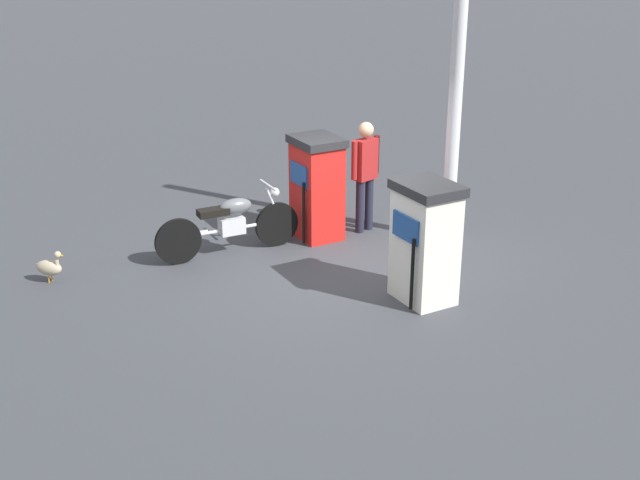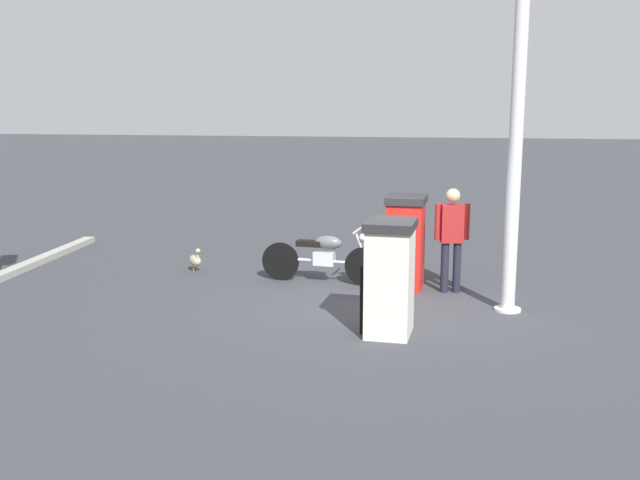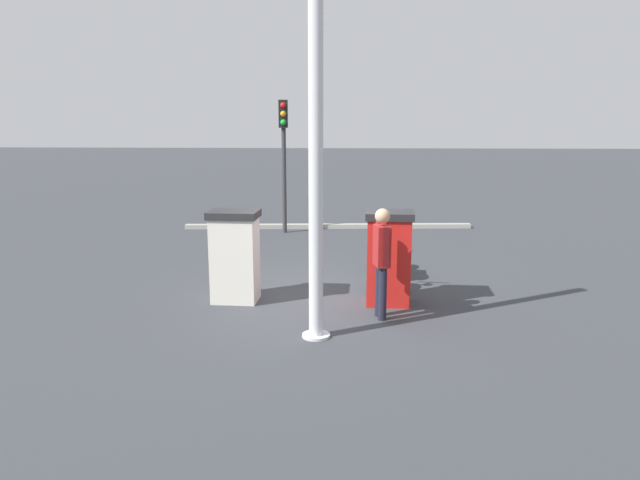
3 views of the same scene
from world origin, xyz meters
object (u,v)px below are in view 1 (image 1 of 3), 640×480
Objects in this scene: attendant_person at (365,169)px; fuel_pump_near at (317,187)px; canopy_support_pole at (456,88)px; fuel_pump_far at (425,242)px; motorcycle_near_pump at (230,223)px; wandering_duck at (49,267)px.

fuel_pump_near is at bearing -11.62° from attendant_person.
fuel_pump_far is at bearing 41.88° from canopy_support_pole.
motorcycle_near_pump is 1.26× the size of attendant_person.
wandering_duck is at bearing -6.50° from fuel_pump_near.
canopy_support_pole reaches higher than fuel_pump_far.
fuel_pump_far reaches higher than wandering_duck.
fuel_pump_far is 0.71× the size of motorcycle_near_pump.
motorcycle_near_pump is 2.25m from attendant_person.
fuel_pump_far is 3.02m from motorcycle_near_pump.
motorcycle_near_pump is (1.41, -2.65, -0.31)m from fuel_pump_far.
attendant_person is 1.84m from canopy_support_pole.
canopy_support_pole is at bearing 145.96° from fuel_pump_near.
attendant_person is (-0.77, 0.16, 0.20)m from fuel_pump_near.
canopy_support_pole is (-1.64, 1.11, 1.51)m from fuel_pump_near.
canopy_support_pole reaches higher than motorcycle_near_pump.
attendant_person is (-2.18, 0.22, 0.51)m from motorcycle_near_pump.
wandering_duck is (3.91, -0.45, -0.57)m from fuel_pump_near.
fuel_pump_near is 0.91× the size of attendant_person.
wandering_duck is at bearing -8.66° from motorcycle_near_pump.
canopy_support_pole reaches higher than fuel_pump_near.
fuel_pump_far is 0.90× the size of attendant_person.
wandering_duck is at bearing -7.35° from attendant_person.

